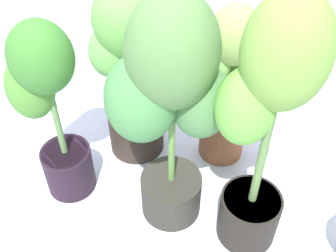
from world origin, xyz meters
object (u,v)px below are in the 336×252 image
potted_plant_center (169,100)px  potted_plant_back_center (133,64)px  potted_plant_back_right (230,84)px  potted_plant_front_right (264,123)px  potted_plant_back_left (49,106)px

potted_plant_center → potted_plant_back_center: size_ratio=1.15×
potted_plant_center → potted_plant_back_right: 0.41m
potted_plant_front_right → potted_plant_back_left: bearing=144.6°
potted_plant_back_left → potted_plant_center: 0.44m
potted_plant_front_right → potted_plant_center: bearing=141.1°
potted_plant_center → potted_plant_front_right: bearing=-38.9°
potted_plant_front_right → potted_plant_back_right: bearing=77.6°
potted_plant_back_center → potted_plant_front_right: (0.25, -0.54, 0.11)m
potted_plant_back_right → potted_plant_front_right: size_ratio=0.74×
potted_plant_center → potted_plant_back_right: (0.31, 0.22, -0.17)m
potted_plant_center → potted_plant_back_right: size_ratio=1.28×
potted_plant_back_center → potted_plant_back_right: bearing=-22.5°
potted_plant_back_left → potted_plant_back_right: 0.66m
potted_plant_center → potted_plant_front_right: size_ratio=0.94×
potted_plant_back_left → potted_plant_back_center: potted_plant_back_center is taller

